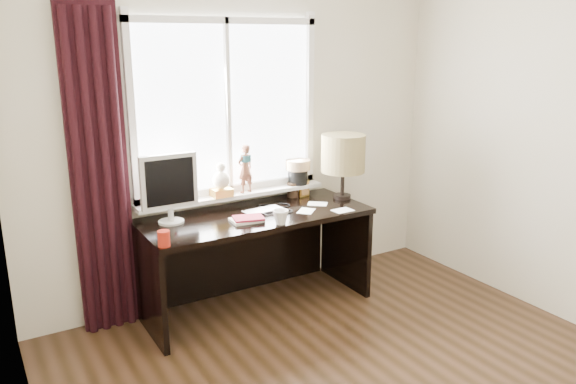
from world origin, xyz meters
TOP-DOWN VIEW (x-y plane):
  - wall_back at (0.00, 2.00)m, footprint 3.50×0.00m
  - wall_left at (-1.75, 0.00)m, footprint 0.00×4.00m
  - laptop at (-0.04, 1.64)m, footprint 0.31×0.22m
  - mug at (-0.06, 1.33)m, footprint 0.15×0.14m
  - red_cup at (-0.90, 1.33)m, footprint 0.08×0.08m
  - window at (-0.14, 1.95)m, footprint 1.52×0.20m
  - curtain at (-1.13, 1.91)m, footprint 0.38×0.09m
  - desk at (-0.10, 1.73)m, footprint 1.70×0.70m
  - monitor at (-0.71, 1.75)m, footprint 0.40×0.18m
  - notebook_stack at (-0.23, 1.51)m, footprint 0.25×0.20m
  - brush_holder at (0.37, 1.88)m, footprint 0.09×0.09m
  - icon_frame at (0.46, 1.84)m, footprint 0.10×0.04m
  - table_lamp at (0.69, 1.65)m, footprint 0.35×0.35m
  - loose_papers at (0.40, 1.49)m, footprint 0.41×0.39m
  - desk_cables at (0.11, 1.66)m, footprint 0.27×0.34m

SIDE VIEW (x-z plane):
  - desk at x=-0.10m, z-range 0.13..0.88m
  - loose_papers at x=0.40m, z-range 0.75..0.75m
  - desk_cables at x=0.11m, z-range 0.75..0.76m
  - laptop at x=-0.04m, z-range 0.75..0.77m
  - notebook_stack at x=-0.23m, z-range 0.75..0.78m
  - red_cup at x=-0.90m, z-range 0.75..0.85m
  - mug at x=-0.06m, z-range 0.75..0.86m
  - brush_holder at x=0.37m, z-range 0.69..0.94m
  - icon_frame at x=0.46m, z-range 0.75..0.88m
  - monitor at x=-0.71m, z-range 0.78..1.27m
  - table_lamp at x=0.69m, z-range 0.85..1.37m
  - curtain at x=-1.13m, z-range -0.01..2.24m
  - wall_back at x=0.00m, z-range 0.00..2.60m
  - wall_left at x=-1.75m, z-range 0.00..2.60m
  - window at x=-0.14m, z-range 0.60..2.00m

